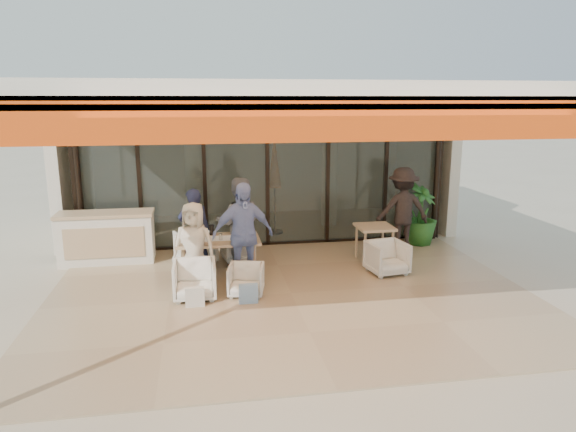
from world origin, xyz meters
name	(u,v)px	position (x,y,z in m)	size (l,w,h in m)	color
ground	(291,295)	(0.00, 0.00, 0.00)	(70.00, 70.00, 0.00)	#C6B293
terrace_floor	(291,294)	(0.00, 0.00, 0.01)	(8.00, 6.00, 0.01)	tan
terrace_structure	(294,96)	(0.00, -0.26, 3.25)	(8.00, 6.00, 3.40)	silver
glass_storefront	(267,175)	(0.00, 3.00, 1.60)	(8.08, 0.10, 3.20)	#9EADA3
interior_block	(256,138)	(0.01, 5.31, 2.23)	(9.05, 3.62, 3.52)	silver
host_counter	(107,237)	(-3.31, 2.30, 0.53)	(1.85, 0.65, 1.04)	silver
dining_table	(218,242)	(-1.17, 1.06, 0.69)	(1.50, 0.90, 0.93)	tan
chair_far_left	(195,246)	(-1.59, 2.00, 0.36)	(0.70, 0.65, 0.72)	white
chair_far_right	(238,246)	(-0.75, 2.00, 0.30)	(0.59, 0.55, 0.61)	white
chair_near_left	(195,278)	(-1.59, 0.10, 0.35)	(0.68, 0.64, 0.70)	white
chair_near_right	(246,279)	(-0.75, 0.10, 0.29)	(0.57, 0.53, 0.59)	white
diner_navy	(194,230)	(-1.59, 1.50, 0.80)	(0.59, 0.38, 1.60)	#1A213A
diner_grey	(239,224)	(-0.75, 1.50, 0.89)	(0.87, 0.68, 1.78)	slate
diner_cream	(194,246)	(-1.59, 0.60, 0.76)	(0.74, 0.48, 1.52)	beige
diner_periwinkle	(243,235)	(-0.75, 0.60, 0.92)	(1.08, 0.45, 1.84)	#788AC8
tote_bag_cream	(195,298)	(-1.59, -0.30, 0.17)	(0.30, 0.10, 0.34)	silver
tote_bag_blue	(248,294)	(-0.75, -0.30, 0.17)	(0.30, 0.10, 0.34)	#99BFD8
side_table	(375,231)	(1.95, 1.48, 0.64)	(0.70, 0.70, 0.74)	tan
side_chair	(387,256)	(1.95, 0.73, 0.34)	(0.67, 0.63, 0.69)	white
standing_woman	(402,209)	(2.79, 2.15, 0.91)	(1.17, 0.67, 1.81)	black
potted_palm	(420,215)	(3.37, 2.52, 0.69)	(0.77, 0.77, 1.37)	#1E5919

